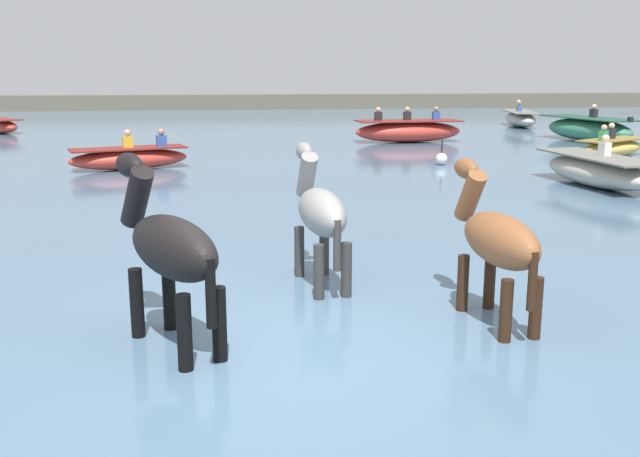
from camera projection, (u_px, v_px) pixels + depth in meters
name	position (u px, v px, depth m)	size (l,w,h in m)	color
ground_plane	(287.00, 383.00, 6.73)	(120.00, 120.00, 0.00)	#84755B
water_surface	(252.00, 192.00, 16.38)	(90.00, 90.00, 0.29)	slate
horse_lead_grey	(320.00, 215.00, 8.68)	(0.67, 1.83, 1.99)	gray
horse_trailing_black	(170.00, 251.00, 6.70)	(1.27, 1.82, 2.10)	black
horse_flank_chestnut	(497.00, 243.00, 7.38)	(0.64, 1.80, 1.95)	brown
boat_mid_channel	(129.00, 158.00, 18.93)	(3.28, 1.89, 1.06)	#BC382D
boat_distant_west	(597.00, 171.00, 16.18)	(1.55, 3.72, 1.18)	#B2AD9E
boat_far_inshore	(520.00, 119.00, 32.96)	(1.88, 3.85, 1.18)	#B2AD9E
boat_near_port	(589.00, 129.00, 26.22)	(2.43, 4.40, 1.36)	#337556
boat_mid_outer	(408.00, 131.00, 25.89)	(4.05, 1.63, 1.28)	#BC382D
boat_near_starboard	(613.00, 147.00, 21.60)	(2.92, 2.24, 1.03)	gold
channel_buoy	(441.00, 159.00, 19.82)	(0.33, 0.33, 0.76)	silver
far_shoreline	(237.00, 104.00, 47.21)	(80.00, 2.40, 1.28)	#605B4C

